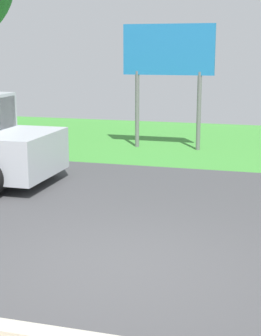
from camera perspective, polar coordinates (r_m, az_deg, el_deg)
name	(u,v)px	position (r m, az deg, el deg)	size (l,w,h in m)	color
ground_plane	(164,206)	(9.88, 3.66, -4.14)	(40.00, 22.00, 0.20)	#424244
roadside_billboard	(168,59)	(15.10, 4.11, 11.70)	(2.60, 0.12, 3.50)	slate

